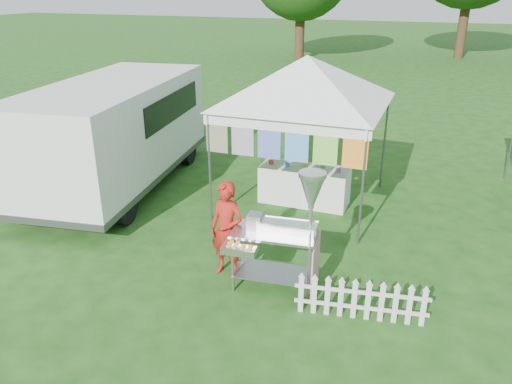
% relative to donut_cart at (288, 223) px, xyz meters
% --- Properties ---
extents(ground, '(120.00, 120.00, 0.00)m').
position_rel_donut_cart_xyz_m(ground, '(-0.67, -0.28, -1.10)').
color(ground, '#1A4413').
rests_on(ground, ground).
extents(canopy_main, '(4.24, 4.24, 3.45)m').
position_rel_donut_cart_xyz_m(canopy_main, '(-0.67, 3.21, 1.88)').
color(canopy_main, '#59595E').
rests_on(canopy_main, ground).
extents(donut_cart, '(1.35, 1.05, 1.87)m').
position_rel_donut_cart_xyz_m(donut_cart, '(0.00, 0.00, 0.00)').
color(donut_cart, gray).
rests_on(donut_cart, ground).
extents(vendor, '(0.62, 0.46, 1.54)m').
position_rel_donut_cart_xyz_m(vendor, '(-0.99, 0.08, -0.33)').
color(vendor, '#A71C14').
rests_on(vendor, ground).
extents(cargo_van, '(3.02, 5.84, 2.32)m').
position_rel_donut_cart_xyz_m(cargo_van, '(-4.78, 2.79, 0.15)').
color(cargo_van, silver).
rests_on(cargo_van, ground).
extents(picket_fence, '(1.78, 0.32, 0.56)m').
position_rel_donut_cart_xyz_m(picket_fence, '(1.15, -0.33, -0.81)').
color(picket_fence, silver).
rests_on(picket_fence, ground).
extents(display_table, '(1.80, 0.70, 0.78)m').
position_rel_donut_cart_xyz_m(display_table, '(-0.62, 3.20, -0.71)').
color(display_table, white).
rests_on(display_table, ground).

